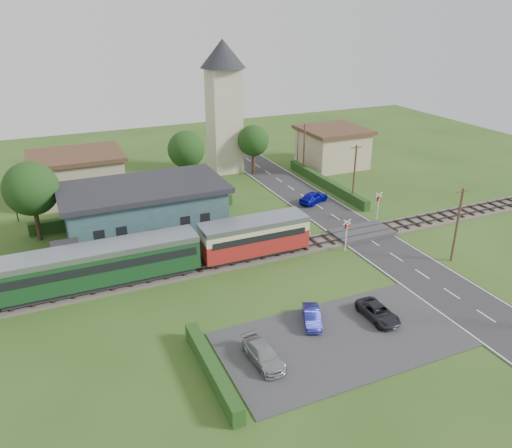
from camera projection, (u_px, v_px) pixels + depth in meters
name	position (u px, v px, depth m)	size (l,w,h in m)	color
ground	(283.00, 262.00, 45.42)	(120.00, 120.00, 0.00)	#2D4C19
railway_track	(273.00, 252.00, 47.05)	(76.00, 3.20, 0.49)	#4C443D
road	(374.00, 242.00, 49.13)	(6.00, 70.00, 0.05)	#28282B
car_park	(341.00, 339.00, 34.80)	(17.00, 9.00, 0.08)	#333335
crossing_deck	(362.00, 233.00, 50.72)	(6.20, 3.40, 0.45)	#333335
platform	(161.00, 256.00, 45.97)	(30.00, 3.00, 0.45)	gray
equipment_hut	(67.00, 258.00, 42.39)	(2.30, 2.30, 2.55)	#C1B79C
station_building	(145.00, 210.00, 49.83)	(16.00, 9.00, 5.30)	#376161
train	(59.00, 272.00, 39.24)	(43.20, 2.90, 3.40)	#232328
church_tower	(224.00, 97.00, 66.63)	(6.00, 6.00, 17.60)	#C1B79C
house_west	(78.00, 175.00, 59.66)	(10.80, 8.80, 5.50)	tan
house_east	(332.00, 147.00, 71.83)	(8.80, 8.80, 5.50)	tan
hedge_carpark	(212.00, 370.00, 31.04)	(0.80, 9.00, 1.20)	#193814
hedge_roadside	(326.00, 183.00, 63.86)	(0.80, 18.00, 1.20)	#193814
hedge_station	(137.00, 213.00, 54.42)	(22.00, 0.80, 1.30)	#193814
tree_a	(31.00, 189.00, 47.56)	(5.20, 5.20, 8.00)	#332316
tree_b	(186.00, 150.00, 61.93)	(4.60, 4.60, 7.34)	#332316
tree_c	(253.00, 141.00, 67.47)	(4.20, 4.20, 6.78)	#332316
utility_pole_b	(457.00, 224.00, 44.22)	(1.40, 0.22, 7.00)	#473321
utility_pole_c	(354.00, 174.00, 57.62)	(1.40, 0.22, 7.00)	#473321
utility_pole_d	(304.00, 149.00, 67.67)	(1.40, 0.22, 7.00)	#473321
crossing_signal_near	(347.00, 230.00, 46.60)	(0.84, 0.28, 3.28)	silver
crossing_signal_far	(378.00, 202.00, 53.30)	(0.84, 0.28, 3.28)	silver
streetlamp_west	(13.00, 195.00, 52.78)	(0.30, 0.30, 5.15)	#3F3F47
streetlamp_east	(298.00, 143.00, 72.76)	(0.30, 0.30, 5.15)	#3F3F47
car_on_road	(314.00, 197.00, 58.68)	(1.62, 4.03, 1.37)	#070696
car_park_blue	(312.00, 317.00, 36.31)	(1.14, 3.27, 1.08)	navy
car_park_silver	(263.00, 354.00, 32.31)	(1.62, 3.99, 1.16)	#98989E
car_park_dark	(378.00, 312.00, 36.84)	(1.78, 3.86, 1.07)	#222228
pedestrian_near	(225.00, 234.00, 48.08)	(0.57, 0.38, 1.58)	gray
pedestrian_far	(97.00, 257.00, 43.33)	(0.92, 0.71, 1.89)	gray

